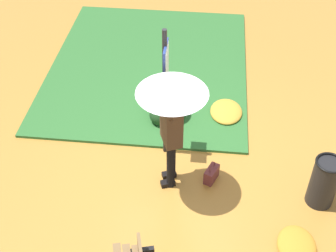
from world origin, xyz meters
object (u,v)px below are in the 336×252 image
at_px(info_sign_post, 165,81).
at_px(trash_bin, 324,182).
at_px(handbag, 211,174).
at_px(person_with_umbrella, 172,107).

xyz_separation_m(info_sign_post, trash_bin, (0.82, 2.41, -1.03)).
bearing_deg(handbag, info_sign_post, -126.00).
xyz_separation_m(person_with_umbrella, handbag, (-0.17, 0.61, -1.42)).
relative_size(info_sign_post, handbag, 6.22).
distance_m(person_with_umbrella, handbag, 1.56).
bearing_deg(trash_bin, handbag, -98.90).
bearing_deg(person_with_umbrella, handbag, 105.88).
bearing_deg(person_with_umbrella, info_sign_post, -167.23).
relative_size(info_sign_post, trash_bin, 2.76).
height_order(info_sign_post, handbag, info_sign_post).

